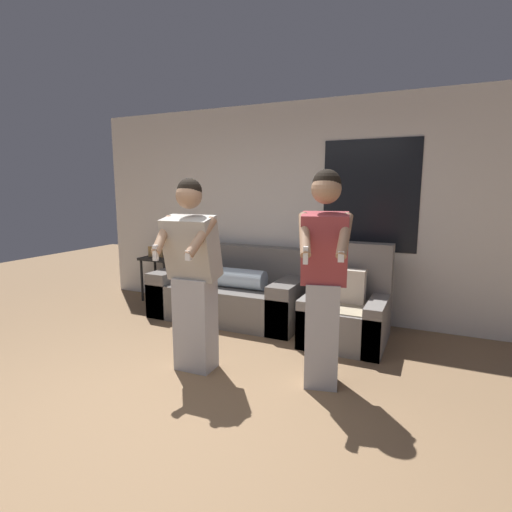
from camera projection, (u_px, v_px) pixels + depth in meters
ground_plane at (131, 430)px, 2.74m from camera, size 14.00×14.00×0.00m
wall_back at (287, 211)px, 5.17m from camera, size 5.72×0.07×2.70m
couch at (231, 293)px, 5.13m from camera, size 1.93×0.93×0.89m
armchair at (347, 311)px, 4.32m from camera, size 0.84×0.86×1.04m
side_table at (159, 264)px, 5.86m from camera, size 0.49×0.39×0.80m
person_left at (193, 276)px, 3.52m from camera, size 0.52×0.51×1.72m
person_right at (324, 276)px, 3.20m from camera, size 0.45×0.54×1.78m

